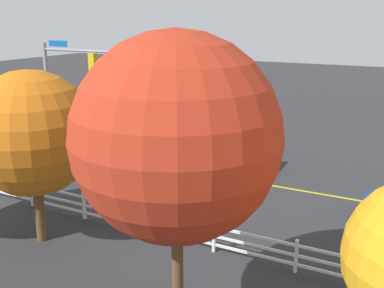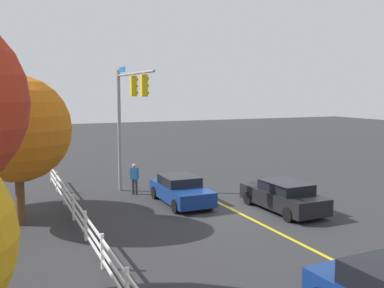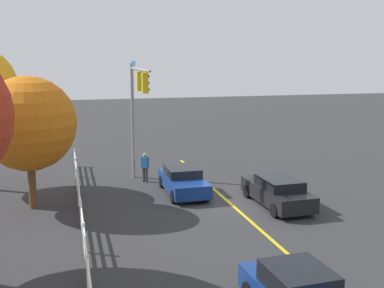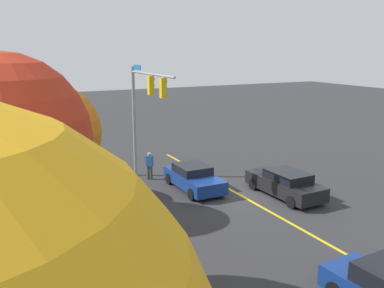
{
  "view_description": "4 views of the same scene",
  "coord_description": "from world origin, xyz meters",
  "px_view_note": "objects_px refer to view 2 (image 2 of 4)",
  "views": [
    {
      "loc": [
        -10.38,
        20.2,
        7.95
      ],
      "look_at": [
        -0.74,
        1.69,
        2.07
      ],
      "focal_mm": 42.57,
      "sensor_mm": 36.0,
      "label": 1
    },
    {
      "loc": [
        -17.66,
        9.93,
        5.56
      ],
      "look_at": [
        1.0,
        1.67,
        3.11
      ],
      "focal_mm": 40.9,
      "sensor_mm": 36.0,
      "label": 2
    },
    {
      "loc": [
        -21.33,
        7.59,
        7.08
      ],
      "look_at": [
        -0.12,
        1.91,
        3.04
      ],
      "focal_mm": 44.48,
      "sensor_mm": 36.0,
      "label": 3
    },
    {
      "loc": [
        -17.69,
        11.92,
        7.75
      ],
      "look_at": [
        0.23,
        2.85,
        3.12
      ],
      "focal_mm": 38.71,
      "sensor_mm": 36.0,
      "label": 4
    }
  ],
  "objects_px": {
    "pedestrian": "(134,178)",
    "tree_3": "(17,129)",
    "car_0": "(181,190)",
    "car_1": "(283,196)"
  },
  "relations": [
    {
      "from": "pedestrian",
      "to": "tree_3",
      "type": "bearing_deg",
      "value": 163.91
    },
    {
      "from": "car_0",
      "to": "car_1",
      "type": "bearing_deg",
      "value": 50.53
    },
    {
      "from": "pedestrian",
      "to": "tree_3",
      "type": "xyz_separation_m",
      "value": [
        -3.38,
        5.92,
        3.11
      ]
    },
    {
      "from": "car_1",
      "to": "tree_3",
      "type": "distance_m",
      "value": 12.12
    },
    {
      "from": "car_1",
      "to": "tree_3",
      "type": "bearing_deg",
      "value": 75.68
    },
    {
      "from": "car_1",
      "to": "pedestrian",
      "type": "bearing_deg",
      "value": 40.8
    },
    {
      "from": "pedestrian",
      "to": "car_1",
      "type": "bearing_deg",
      "value": -93.85
    },
    {
      "from": "car_0",
      "to": "car_1",
      "type": "xyz_separation_m",
      "value": [
        -3.22,
        -3.87,
        0.02
      ]
    },
    {
      "from": "pedestrian",
      "to": "tree_3",
      "type": "height_order",
      "value": "tree_3"
    },
    {
      "from": "car_0",
      "to": "pedestrian",
      "type": "bearing_deg",
      "value": -150.79
    }
  ]
}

